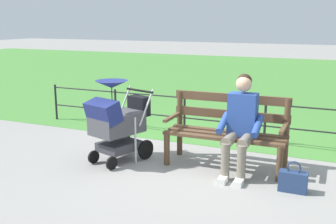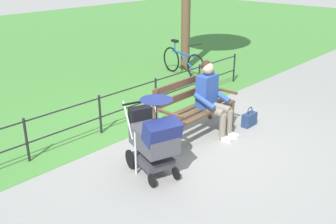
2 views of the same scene
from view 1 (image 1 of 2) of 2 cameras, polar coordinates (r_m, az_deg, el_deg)
ground_plane at (r=5.72m, az=3.89°, el=-7.12°), size 60.00×60.00×0.00m
grass_lawn at (r=14.12m, az=16.35°, el=4.31°), size 40.00×16.00×0.01m
park_bench at (r=5.56m, az=8.25°, el=-2.16°), size 1.61×0.63×0.96m
person_on_bench at (r=5.25m, az=10.06°, el=-1.38°), size 0.54×0.74×1.28m
stroller at (r=5.66m, az=-7.14°, el=-1.14°), size 0.73×0.99×1.15m
handbag at (r=4.99m, az=17.00°, el=-9.18°), size 0.32×0.14×0.37m
park_fence at (r=6.78m, az=7.69°, el=-0.38°), size 6.88×0.04×0.70m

